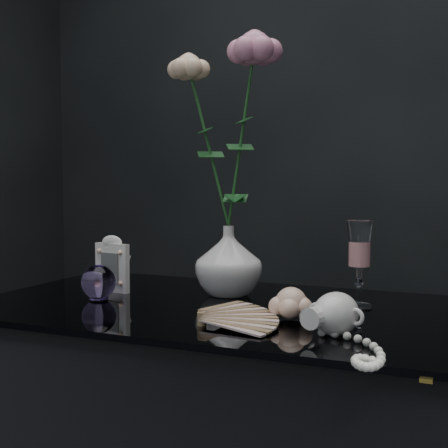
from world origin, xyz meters
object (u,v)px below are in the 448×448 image
at_px(wine_glass, 359,264).
at_px(pearl_jar, 336,312).
at_px(vase, 229,261).
at_px(picture_frame, 112,264).
at_px(loose_rose, 291,303).
at_px(paperweight, 99,282).

xyz_separation_m(wine_glass, pearl_jar, (0.01, -0.23, -0.05)).
xyz_separation_m(vase, picture_frame, (-0.26, -0.06, -0.01)).
bearing_deg(picture_frame, pearl_jar, -8.79).
distance_m(vase, wine_glass, 0.28).
height_order(loose_rose, pearl_jar, pearl_jar).
height_order(vase, loose_rose, vase).
height_order(vase, paperweight, vase).
bearing_deg(wine_glass, loose_rose, -118.38).
xyz_separation_m(vase, loose_rose, (0.20, -0.17, -0.05)).
distance_m(paperweight, pearl_jar, 0.53).
bearing_deg(vase, pearl_jar, -39.77).
xyz_separation_m(wine_glass, picture_frame, (-0.54, -0.05, -0.02)).
distance_m(wine_glass, picture_frame, 0.54).
distance_m(vase, picture_frame, 0.26).
xyz_separation_m(wine_glass, paperweight, (-0.52, -0.14, -0.05)).
xyz_separation_m(picture_frame, paperweight, (0.02, -0.08, -0.03)).
distance_m(vase, paperweight, 0.28).
distance_m(wine_glass, paperweight, 0.54).
relative_size(picture_frame, loose_rose, 0.73).
distance_m(picture_frame, pearl_jar, 0.58).
xyz_separation_m(paperweight, pearl_jar, (0.53, -0.10, 0.00)).
height_order(vase, pearl_jar, vase).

